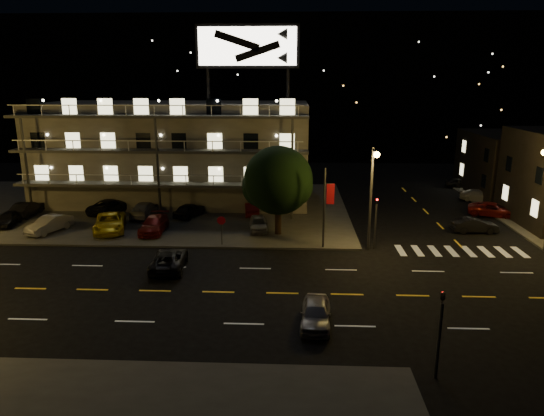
{
  "coord_description": "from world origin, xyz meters",
  "views": [
    {
      "loc": [
        2.56,
        -27.69,
        12.8
      ],
      "look_at": [
        1.01,
        8.0,
        3.35
      ],
      "focal_mm": 32.0,
      "sensor_mm": 36.0,
      "label": 1
    }
  ],
  "objects_px": {
    "lot_car_7": "(145,209)",
    "side_car_0": "(475,225)",
    "lot_car_4": "(258,223)",
    "road_car_east": "(316,313)",
    "road_car_west": "(169,260)",
    "lot_car_2": "(110,223)",
    "tree": "(278,182)"
  },
  "relations": [
    {
      "from": "lot_car_2",
      "to": "lot_car_7",
      "type": "xyz_separation_m",
      "value": [
        1.69,
        4.72,
        -0.04
      ]
    },
    {
      "from": "tree",
      "to": "lot_car_4",
      "type": "bearing_deg",
      "value": 151.5
    },
    {
      "from": "tree",
      "to": "lot_car_4",
      "type": "relative_size",
      "value": 2.05
    },
    {
      "from": "lot_car_2",
      "to": "road_car_west",
      "type": "relative_size",
      "value": 1.11
    },
    {
      "from": "lot_car_7",
      "to": "road_car_east",
      "type": "bearing_deg",
      "value": 129.05
    },
    {
      "from": "tree",
      "to": "lot_car_4",
      "type": "height_order",
      "value": "tree"
    },
    {
      "from": "side_car_0",
      "to": "road_car_east",
      "type": "relative_size",
      "value": 0.99
    },
    {
      "from": "lot_car_7",
      "to": "side_car_0",
      "type": "height_order",
      "value": "lot_car_7"
    },
    {
      "from": "side_car_0",
      "to": "tree",
      "type": "bearing_deg",
      "value": 93.88
    },
    {
      "from": "lot_car_2",
      "to": "lot_car_4",
      "type": "xyz_separation_m",
      "value": [
        12.8,
        0.76,
        -0.12
      ]
    },
    {
      "from": "lot_car_2",
      "to": "road_car_west",
      "type": "distance_m",
      "value": 10.77
    },
    {
      "from": "side_car_0",
      "to": "lot_car_4",
      "type": "bearing_deg",
      "value": 90.58
    },
    {
      "from": "lot_car_4",
      "to": "road_car_west",
      "type": "bearing_deg",
      "value": -129.37
    },
    {
      "from": "side_car_0",
      "to": "lot_car_2",
      "type": "bearing_deg",
      "value": 91.17
    },
    {
      "from": "tree",
      "to": "road_car_east",
      "type": "relative_size",
      "value": 1.91
    },
    {
      "from": "tree",
      "to": "lot_car_4",
      "type": "xyz_separation_m",
      "value": [
        -1.71,
        0.93,
        -3.83
      ]
    },
    {
      "from": "lot_car_7",
      "to": "road_car_east",
      "type": "xyz_separation_m",
      "value": [
        15.39,
        -20.35,
        -0.18
      ]
    },
    {
      "from": "lot_car_4",
      "to": "side_car_0",
      "type": "distance_m",
      "value": 18.77
    },
    {
      "from": "lot_car_2",
      "to": "tree",
      "type": "bearing_deg",
      "value": -16.62
    },
    {
      "from": "lot_car_7",
      "to": "side_car_0",
      "type": "distance_m",
      "value": 30.06
    },
    {
      "from": "tree",
      "to": "road_car_west",
      "type": "relative_size",
      "value": 1.56
    },
    {
      "from": "tree",
      "to": "lot_car_2",
      "type": "bearing_deg",
      "value": 179.35
    },
    {
      "from": "lot_car_7",
      "to": "road_car_east",
      "type": "relative_size",
      "value": 1.23
    },
    {
      "from": "lot_car_4",
      "to": "road_car_east",
      "type": "distance_m",
      "value": 16.94
    },
    {
      "from": "road_car_west",
      "to": "tree",
      "type": "bearing_deg",
      "value": -137.33
    },
    {
      "from": "lot_car_2",
      "to": "road_car_east",
      "type": "distance_m",
      "value": 23.15
    },
    {
      "from": "lot_car_4",
      "to": "lot_car_7",
      "type": "xyz_separation_m",
      "value": [
        -11.12,
        3.96,
        0.08
      ]
    },
    {
      "from": "lot_car_4",
      "to": "road_car_east",
      "type": "height_order",
      "value": "lot_car_4"
    },
    {
      "from": "lot_car_2",
      "to": "road_car_east",
      "type": "xyz_separation_m",
      "value": [
        17.08,
        -15.63,
        -0.22
      ]
    },
    {
      "from": "lot_car_7",
      "to": "road_car_west",
      "type": "bearing_deg",
      "value": 115.25
    },
    {
      "from": "tree",
      "to": "road_car_east",
      "type": "xyz_separation_m",
      "value": [
        2.57,
        -15.46,
        -3.93
      ]
    },
    {
      "from": "side_car_0",
      "to": "road_car_west",
      "type": "relative_size",
      "value": 0.81
    }
  ]
}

